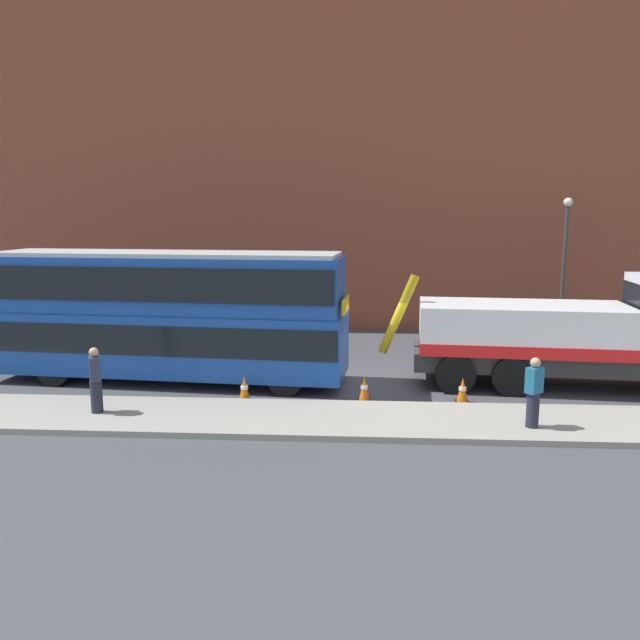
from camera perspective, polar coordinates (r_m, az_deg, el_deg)
The scene contains 11 objects.
ground_plane at distance 19.96m, azimuth 5.43°, elevation -5.43°, with size 120.00×120.00×0.00m, color #424247.
near_kerb at distance 15.93m, azimuth 5.90°, elevation -9.14°, with size 60.00×2.80×0.15m, color gray.
building_facade at distance 28.31m, azimuth 5.13°, elevation 15.53°, with size 60.00×1.50×16.00m.
recovery_tow_truck at distance 20.09m, azimuth 23.05°, elevation -0.94°, with size 10.23×3.38×3.67m.
double_decker_bus at distance 19.79m, azimuth -13.74°, elevation 0.81°, with size 11.18×3.46×4.06m.
pedestrian_onlooker at distance 16.99m, azimuth -19.90°, elevation -5.27°, with size 0.41×0.47×1.71m.
pedestrian_bystander at distance 15.76m, azimuth 19.01°, elevation -6.38°, with size 0.47×0.46×1.71m.
traffic_cone_near_bus at distance 17.69m, azimuth -6.95°, elevation -6.32°, with size 0.36×0.36×0.72m.
traffic_cone_midway at distance 17.63m, azimuth 4.08°, elevation -6.32°, with size 0.36×0.36×0.72m.
traffic_cone_near_truck at distance 17.87m, azimuth 12.94°, elevation -6.34°, with size 0.36×0.36×0.72m.
street_lamp at distance 27.34m, azimuth 21.52°, elevation 5.45°, with size 0.36×0.36×5.83m.
Camera 1 is at (-0.67, -19.25, 5.24)m, focal length 34.88 mm.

